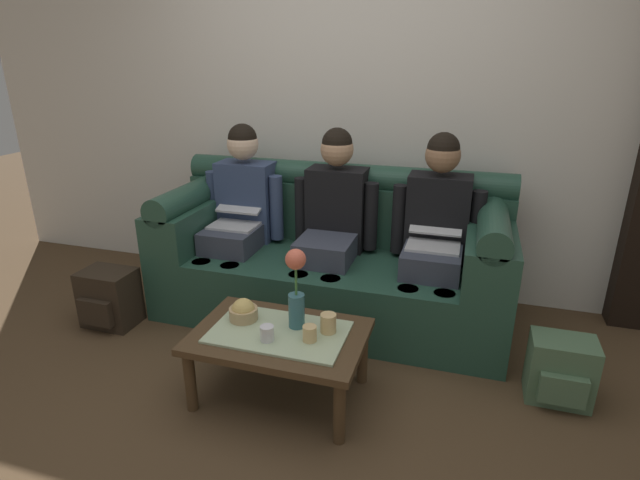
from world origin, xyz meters
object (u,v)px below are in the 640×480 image
object	(u,v)px
person_left	(240,210)
cup_near_right	(328,323)
person_middle	(332,218)
backpack_left	(109,298)
couch	(332,259)
cup_near_left	(267,333)
snack_bowl	(243,311)
cup_far_center	(310,333)
flower_vase	(296,287)
backpack_right	(560,371)
person_right	(436,228)
coffee_table	(279,341)

from	to	relation	value
person_left	cup_near_right	bearing A→B (deg)	-45.10
person_middle	backpack_left	world-z (taller)	person_middle
couch	backpack_left	world-z (taller)	couch
cup_near_left	snack_bowl	bearing A→B (deg)	141.98
couch	snack_bowl	bearing A→B (deg)	-103.47
cup_far_center	person_left	bearing A→B (deg)	129.74
person_middle	cup_near_left	bearing A→B (deg)	-91.13
flower_vase	cup_far_center	bearing A→B (deg)	-45.91
flower_vase	backpack_right	xyz separation A→B (m)	(1.28, 0.31, -0.42)
person_right	flower_vase	world-z (taller)	person_right
coffee_table	person_middle	bearing A→B (deg)	90.00
person_right	couch	bearing A→B (deg)	179.70
couch	person_left	world-z (taller)	person_left
flower_vase	backpack_left	xyz separation A→B (m)	(-1.38, 0.28, -0.41)
person_left	cup_near_left	size ratio (longest dim) A/B	16.20
coffee_table	cup_near_left	distance (m)	0.14
person_left	cup_near_left	distance (m)	1.25
couch	cup_far_center	size ratio (longest dim) A/B	29.06
cup_near_left	cup_near_right	bearing A→B (deg)	32.18
person_right	coffee_table	world-z (taller)	person_right
backpack_left	cup_near_left	bearing A→B (deg)	-18.94
person_right	cup_near_right	distance (m)	1.01
person_middle	backpack_right	xyz separation A→B (m)	(1.35, -0.57, -0.49)
coffee_table	cup_far_center	world-z (taller)	cup_far_center
person_right	person_middle	bearing A→B (deg)	179.96
cup_far_center	flower_vase	bearing A→B (deg)	134.09
cup_far_center	coffee_table	bearing A→B (deg)	167.85
cup_near_left	backpack_left	size ratio (longest dim) A/B	0.20
cup_near_right	snack_bowl	bearing A→B (deg)	-178.99
cup_near_left	backpack_right	xyz separation A→B (m)	(1.37, 0.48, -0.24)
cup_far_center	backpack_right	distance (m)	1.27
snack_bowl	person_middle	bearing A→B (deg)	76.49
flower_vase	cup_far_center	world-z (taller)	flower_vase
person_left	person_right	world-z (taller)	same
cup_near_right	backpack_left	bearing A→B (deg)	169.63
cup_near_left	backpack_right	size ratio (longest dim) A/B	0.22
cup_near_right	cup_near_left	bearing A→B (deg)	-147.82
person_middle	cup_far_center	xyz separation A→B (m)	(0.17, -0.99, -0.25)
person_right	flower_vase	distance (m)	1.06
backpack_left	person_right	bearing A→B (deg)	17.16
cup_near_left	backpack_left	bearing A→B (deg)	161.06
coffee_table	cup_near_left	bearing A→B (deg)	-102.37
cup_near_right	backpack_left	world-z (taller)	cup_near_right
person_left	coffee_table	world-z (taller)	person_left
cup_far_center	backpack_right	xyz separation A→B (m)	(1.18, 0.42, -0.25)
snack_bowl	backpack_left	xyz separation A→B (m)	(-1.10, 0.29, -0.23)
couch	backpack_left	bearing A→B (deg)	-155.07
person_left	backpack_right	world-z (taller)	person_left
person_middle	person_right	size ratio (longest dim) A/B	1.00
cup_near_left	backpack_left	distance (m)	1.38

